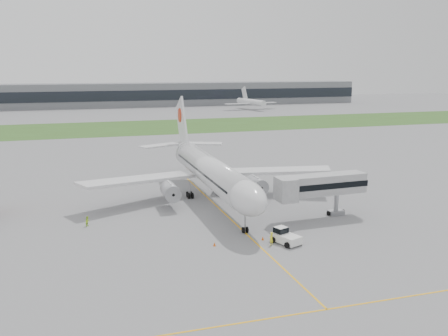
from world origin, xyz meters
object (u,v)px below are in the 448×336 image
object	(u,v)px
airliner	(209,170)
ground_crew_near	(271,239)
jet_bridge	(317,186)
pushback_tug	(285,236)

from	to	relation	value
airliner	ground_crew_near	world-z (taller)	airliner
airliner	jet_bridge	world-z (taller)	airliner
airliner	pushback_tug	distance (m)	26.29
pushback_tug	jet_bridge	distance (m)	13.89
airliner	pushback_tug	bearing A→B (deg)	-81.35
pushback_tug	ground_crew_near	xyz separation A→B (m)	(-2.17, -0.28, -0.03)
jet_bridge	airliner	bearing A→B (deg)	126.69
pushback_tug	airliner	bearing A→B (deg)	77.34
airliner	ground_crew_near	bearing A→B (deg)	-86.20
pushback_tug	jet_bridge	world-z (taller)	jet_bridge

